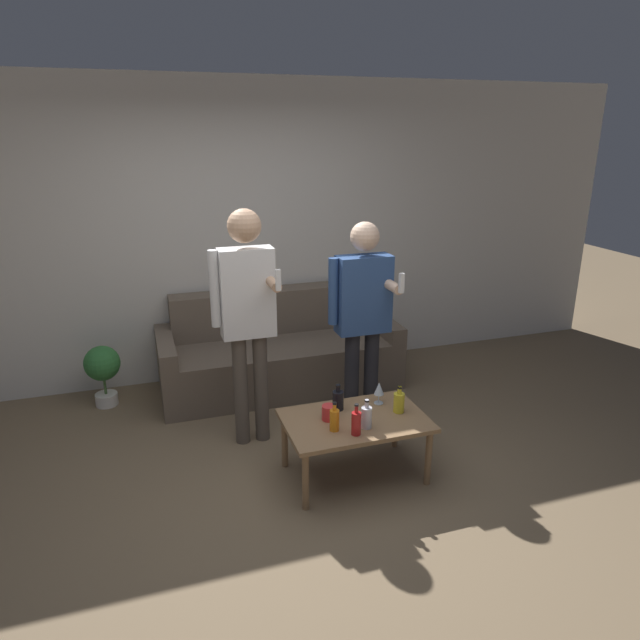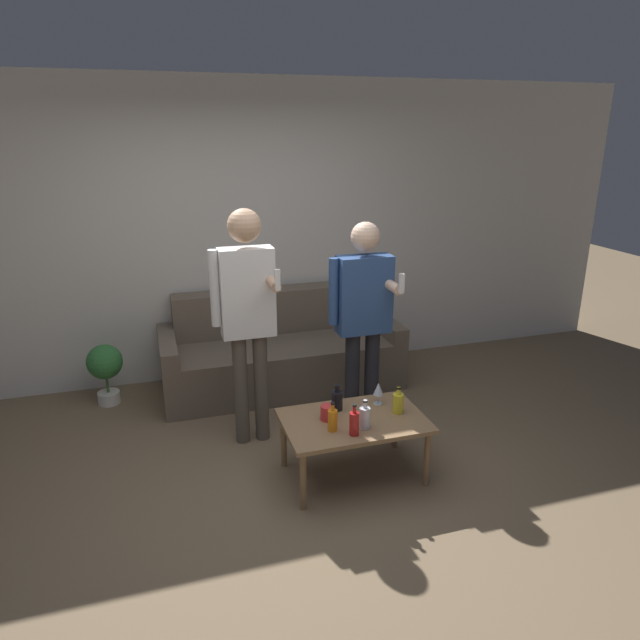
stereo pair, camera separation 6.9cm
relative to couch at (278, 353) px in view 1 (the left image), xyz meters
name	(u,v)px [view 1 (the left image)]	position (x,y,z in m)	size (l,w,h in m)	color
ground_plane	(297,498)	(-0.32, -1.73, -0.30)	(16.00, 16.00, 0.00)	#756047
wall_back	(230,234)	(-0.32, 0.42, 1.05)	(8.00, 0.06, 2.70)	silver
couch	(278,353)	(0.00, 0.00, 0.00)	(2.13, 0.85, 0.85)	#6B5B4C
coffee_table	(355,425)	(0.13, -1.60, 0.08)	(0.95, 0.61, 0.43)	#8E6B47
bottle_orange	(356,422)	(0.05, -1.79, 0.21)	(0.06, 0.06, 0.21)	#B21E1E
bottle_green	(338,400)	(0.06, -1.44, 0.20)	(0.08, 0.08, 0.18)	black
bottle_dark	(399,402)	(0.44, -1.60, 0.20)	(0.07, 0.07, 0.19)	yellow
bottle_yellow	(367,417)	(0.15, -1.73, 0.21)	(0.07, 0.07, 0.20)	silver
bottle_red	(334,419)	(-0.06, -1.70, 0.20)	(0.06, 0.06, 0.20)	orange
wine_glass_near	(379,389)	(0.36, -1.44, 0.24)	(0.07, 0.07, 0.16)	silver
cup_on_table	(329,413)	(-0.05, -1.56, 0.18)	(0.09, 0.09, 0.10)	red
person_standing_left	(247,307)	(-0.44, -0.93, 0.76)	(0.45, 0.44, 1.75)	brown
person_standing_right	(363,310)	(0.43, -0.94, 0.66)	(0.48, 0.42, 1.63)	#232328
potted_plant	(103,368)	(-1.52, 0.04, 0.04)	(0.30, 0.30, 0.54)	silver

